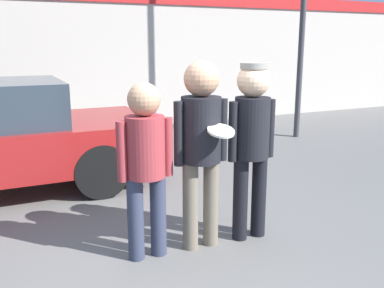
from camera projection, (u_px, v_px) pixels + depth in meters
name	position (u px, v px, depth m)	size (l,w,h in m)	color
ground_plane	(176.00, 261.00, 3.94)	(56.00, 56.00, 0.00)	#5B5956
storefront_building	(61.00, 60.00, 9.35)	(24.00, 0.22, 3.15)	#B2A89E
person_left	(145.00, 157.00, 3.82)	(0.52, 0.35, 1.63)	#2D3347
person_middle_with_frisbee	(201.00, 138.00, 3.99)	(0.54, 0.57, 1.81)	#665B4C
person_right	(252.00, 135.00, 4.20)	(0.52, 0.35, 1.78)	black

